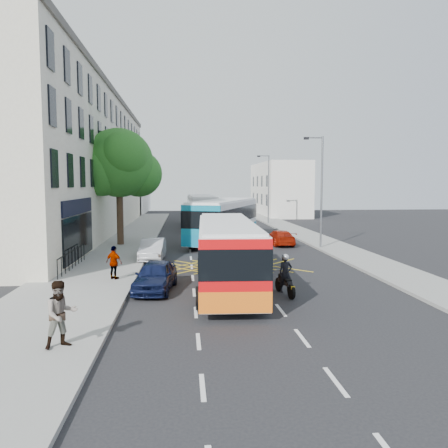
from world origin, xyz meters
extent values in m
plane|color=black|center=(0.00, 0.00, 0.00)|extent=(120.00, 120.00, 0.00)
cube|color=gray|center=(-8.50, 15.00, 0.07)|extent=(5.00, 70.00, 0.15)
cube|color=gray|center=(7.50, 15.00, 0.07)|extent=(3.00, 70.00, 0.15)
cube|color=beige|center=(-14.00, 24.50, 6.50)|extent=(8.00, 45.00, 13.00)
cube|color=#59544C|center=(-14.00, 24.50, 13.25)|extent=(8.30, 45.00, 0.50)
cube|color=black|center=(-9.95, 8.00, 3.40)|extent=(0.12, 7.00, 0.90)
cube|color=black|center=(-9.95, 8.00, 1.60)|extent=(0.12, 7.00, 2.60)
cube|color=silver|center=(-14.00, 55.00, 5.00)|extent=(8.00, 20.00, 10.00)
cube|color=silver|center=(11.00, 48.00, 4.00)|extent=(6.00, 18.00, 8.00)
cylinder|color=#382619|center=(-8.50, 15.00, 2.35)|extent=(0.50, 0.50, 4.40)
sphere|color=#1D5418|center=(-8.50, 15.00, 6.35)|extent=(5.20, 5.20, 5.20)
sphere|color=#1D5418|center=(-7.10, 15.80, 5.55)|extent=(3.60, 3.60, 3.60)
sphere|color=#1D5418|center=(-9.70, 14.40, 5.75)|extent=(3.80, 3.80, 3.80)
sphere|color=#1D5418|center=(-7.90, 13.70, 6.95)|extent=(3.40, 3.40, 3.40)
sphere|color=#1D5418|center=(-9.30, 16.10, 7.35)|extent=(3.20, 3.20, 3.20)
cylinder|color=slate|center=(6.30, 12.00, 4.15)|extent=(0.14, 0.14, 8.00)
cylinder|color=slate|center=(5.70, 12.00, 8.05)|extent=(1.20, 0.10, 0.10)
cube|color=black|center=(5.10, 12.00, 8.00)|extent=(0.35, 0.15, 0.18)
cylinder|color=slate|center=(6.30, 32.00, 4.15)|extent=(0.14, 0.14, 8.00)
cylinder|color=slate|center=(5.70, 32.00, 8.05)|extent=(1.20, 0.10, 0.10)
cube|color=black|center=(5.10, 32.00, 8.00)|extent=(0.35, 0.15, 0.18)
cube|color=silver|center=(-1.67, 0.96, 1.65)|extent=(2.90, 10.92, 2.61)
cube|color=silver|center=(-1.67, 0.96, 3.00)|extent=(2.70, 10.69, 0.12)
cube|color=black|center=(-1.67, 0.96, 2.02)|extent=(2.97, 10.98, 1.08)
cube|color=orange|center=(-1.67, 0.96, 0.74)|extent=(2.96, 10.97, 0.74)
cube|color=red|center=(-1.89, -4.42, 1.67)|extent=(2.50, 0.20, 2.46)
cube|color=#FF0C0C|center=(-2.87, -4.39, 0.98)|extent=(0.25, 0.07, 0.25)
cube|color=#FF0C0C|center=(-0.91, -4.47, 0.98)|extent=(0.25, 0.07, 0.25)
cylinder|color=black|center=(-2.77, 3.96, 0.44)|extent=(0.31, 0.90, 0.89)
cylinder|color=black|center=(-0.32, 3.86, 0.44)|extent=(0.31, 0.90, 0.89)
cylinder|color=black|center=(-3.04, -2.63, 0.44)|extent=(0.31, 0.90, 0.89)
cylinder|color=black|center=(-0.59, -2.73, 0.44)|extent=(0.31, 0.90, 0.89)
cube|color=silver|center=(-0.33, 16.64, 1.87)|extent=(6.96, 12.50, 2.96)
cube|color=silver|center=(-0.33, 16.64, 3.41)|extent=(6.67, 12.19, 0.13)
cube|color=black|center=(-0.33, 16.64, 2.29)|extent=(7.04, 12.57, 1.23)
cube|color=#0C709B|center=(-0.33, 16.64, 0.84)|extent=(7.03, 12.56, 0.84)
cube|color=#0C7899|center=(-2.50, 10.91, 1.90)|extent=(2.69, 1.10, 2.80)
cube|color=#FF0C0C|center=(-3.57, 11.31, 1.12)|extent=(0.26, 0.14, 0.25)
cube|color=#FF0C0C|center=(-1.42, 10.50, 1.12)|extent=(0.26, 0.14, 0.25)
cylinder|color=black|center=(-0.45, 20.27, 0.50)|extent=(0.65, 1.05, 1.01)
cylinder|color=black|center=(2.16, 19.28, 0.50)|extent=(0.65, 1.05, 1.01)
cylinder|color=black|center=(-3.10, 13.26, 0.50)|extent=(0.65, 1.05, 1.01)
cylinder|color=black|center=(-0.49, 12.27, 0.50)|extent=(0.65, 1.05, 1.01)
cube|color=silver|center=(-1.61, 30.59, 1.87)|extent=(3.18, 12.39, 2.97)
cube|color=silver|center=(-1.61, 30.59, 3.41)|extent=(2.95, 12.14, 0.13)
cube|color=black|center=(-1.61, 30.59, 2.29)|extent=(3.24, 12.46, 1.23)
cube|color=#0B7A8F|center=(-1.61, 30.59, 0.84)|extent=(3.23, 12.45, 0.84)
cube|color=silver|center=(-1.42, 24.47, 1.90)|extent=(2.84, 0.19, 2.80)
cube|color=#FF0C0C|center=(-2.57, 24.42, 1.12)|extent=(0.25, 0.07, 0.25)
cube|color=#FF0C0C|center=(-0.27, 24.50, 1.12)|extent=(0.25, 0.07, 0.25)
cylinder|color=black|center=(-3.11, 33.91, 0.50)|extent=(0.34, 1.02, 1.01)
cylinder|color=black|center=(-0.32, 33.99, 0.50)|extent=(0.34, 1.02, 1.01)
cylinder|color=black|center=(-2.88, 26.41, 0.50)|extent=(0.34, 1.02, 1.01)
cylinder|color=black|center=(-0.08, 26.50, 0.50)|extent=(0.34, 1.02, 1.01)
cylinder|color=black|center=(0.78, -1.47, 0.30)|extent=(0.21, 0.61, 0.60)
cylinder|color=black|center=(0.56, -0.08, 0.30)|extent=(0.21, 0.61, 0.60)
cube|color=black|center=(0.67, -0.77, 0.58)|extent=(0.39, 1.15, 0.21)
cube|color=black|center=(0.63, -0.54, 0.75)|extent=(0.33, 0.46, 0.19)
cube|color=black|center=(0.71, -1.01, 0.70)|extent=(0.32, 0.50, 0.09)
cylinder|color=slate|center=(0.56, -0.13, 0.66)|extent=(0.12, 0.41, 0.79)
cylinder|color=slate|center=(0.59, -0.26, 0.99)|extent=(0.56, 0.13, 0.04)
cube|color=gold|center=(0.81, -1.63, 0.52)|extent=(0.17, 0.05, 0.12)
imported|color=black|center=(0.68, -0.82, 0.95)|extent=(0.65, 0.48, 1.62)
sphere|color=#99999E|center=(0.68, -0.82, 1.64)|extent=(0.28, 0.28, 0.28)
imported|color=#0D1436|center=(-4.90, 0.48, 0.67)|extent=(2.07, 4.10, 1.34)
imported|color=#B6B9BF|center=(-5.60, 8.57, 0.66)|extent=(1.54, 4.08, 1.33)
imported|color=#A31907|center=(3.82, 14.51, 0.59)|extent=(1.96, 4.16, 1.17)
imported|color=#3E3F45|center=(-0.72, 41.33, 0.73)|extent=(2.45, 5.29, 1.47)
imported|color=#B5B6BD|center=(3.66, 40.82, 0.61)|extent=(1.81, 3.72, 1.22)
imported|color=gray|center=(-7.07, -6.50, 1.10)|extent=(1.17, 1.10, 1.90)
imported|color=gray|center=(-7.00, 2.39, 0.96)|extent=(1.01, 0.85, 1.62)
camera|label=1|loc=(-3.59, -18.81, 4.73)|focal=35.00mm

